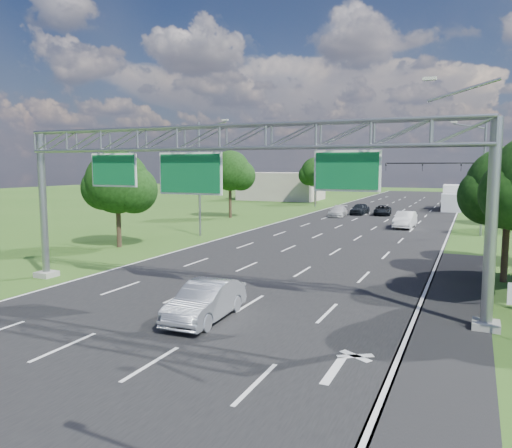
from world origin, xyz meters
The scene contains 19 objects.
ground centered at (0.00, 30.00, 0.00)m, with size 220.00×220.00×0.00m, color #2D5519.
road centered at (0.00, 30.00, 0.00)m, with size 18.00×180.00×0.02m, color black.
road_flare centered at (10.20, 14.00, 0.00)m, with size 3.00×30.00×0.02m, color black.
sign_gantry centered at (0.33, 12.00, 6.89)m, with size 23.50×1.00×9.56m.
traffic_signal centered at (7.48, 65.00, 5.17)m, with size 12.21×0.24×7.00m.
streetlight_l_near centered at (-11.30, 30.00, 5.58)m, with size 2.97×0.22×10.16m.
streetlight_l_far centered at (-11.30, 65.00, 5.58)m, with size 2.97×0.22×10.16m.
streetlight_r_mid centered at (11.30, 40.00, 5.58)m, with size 2.97×0.22×10.16m.
tree_verge_la centered at (-13.92, 22.04, 4.76)m, with size 5.76×4.80×7.40m.
tree_verge_lb centered at (-15.92, 45.04, 5.41)m, with size 5.76×4.80×8.06m.
tree_verge_lc centered at (-12.92, 70.04, 4.98)m, with size 5.76×4.80×7.62m.
tree_verge_re centered at (14.08, 78.04, 5.20)m, with size 5.76×4.80×7.84m.
building_left centered at (-22.00, 78.00, 2.50)m, with size 14.00×10.00×5.00m, color #A7998C.
silver_sedan centered at (1.11, 8.70, 0.78)m, with size 1.65×4.72×1.56m, color #AAAFB6.
car_queue_a centered at (-4.50, 51.70, 0.65)m, with size 1.83×4.51×1.31m, color silver.
car_queue_b centered at (0.24, 55.72, 0.61)m, with size 2.03×4.41×1.23m, color black.
car_queue_c centered at (-2.60, 55.40, 0.73)m, with size 1.71×4.26×1.45m, color black.
car_queue_d centered at (4.55, 43.31, 0.82)m, with size 1.73×4.96×1.63m, color silver.
box_truck centered at (8.00, 67.68, 1.68)m, with size 2.91×9.31×3.50m.
Camera 1 is at (10.88, -8.45, 6.20)m, focal length 35.00 mm.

